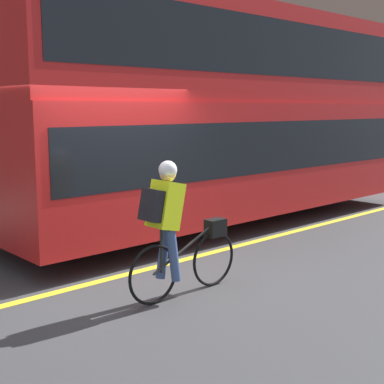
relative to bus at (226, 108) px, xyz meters
name	(u,v)px	position (x,y,z in m)	size (l,w,h in m)	color
ground_plane	(130,274)	(-3.31, -1.41, -2.23)	(80.00, 80.00, 0.00)	#38383A
road_center_line	(130,273)	(-3.31, -1.40, -2.22)	(50.00, 0.14, 0.01)	yellow
bus	(226,108)	(0.00, 0.00, 0.00)	(9.06, 2.51, 4.01)	black
cyclist_on_bike	(174,225)	(-3.47, -2.51, -1.34)	(1.67, 0.32, 1.64)	black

